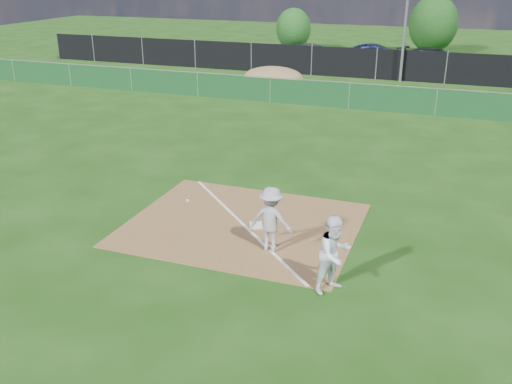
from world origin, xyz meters
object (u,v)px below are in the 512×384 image
car_left (313,52)px  car_right (435,59)px  tree_mid (433,24)px  first_base (256,225)px  play_at_first (271,219)px  tree_left (293,29)px  car_mid (377,57)px  runner (335,254)px  light_pole (406,11)px

car_left → car_right: (8.28, -0.28, 0.01)m
car_right → tree_mid: 7.53m
car_right → car_left: bearing=100.4°
first_base → play_at_first: 1.58m
first_base → tree_left: (-8.57, 32.07, 1.64)m
play_at_first → tree_left: size_ratio=0.81×
play_at_first → car_right: 27.78m
car_mid → tree_mid: size_ratio=1.07×
first_base → play_at_first: bearing=-54.5°
first_base → tree_left: tree_left is taller
play_at_first → tree_left: 34.50m
play_at_first → runner: size_ratio=1.55×
runner → tree_left: size_ratio=0.52×
first_base → play_at_first: size_ratio=0.13×
car_mid → runner: bearing=174.2°
light_pole → car_left: bearing=142.3°
car_left → play_at_first: bearing=-149.2°
tree_left → first_base: bearing=-75.0°
light_pole → first_base: light_pole is taller
car_mid → car_left: bearing=63.3°
light_pole → car_mid: 5.53m
runner → car_mid: (-3.52, 28.10, -0.09)m
first_base → tree_left: bearing=105.0°
car_right → tree_mid: size_ratio=1.09×
car_left → car_right: bearing=-73.9°
car_left → car_right: 8.29m
play_at_first → car_right: play_at_first is taller
car_mid → car_right: bearing=-89.6°
play_at_first → tree_mid: bearing=88.1°
play_at_first → runner: bearing=-34.5°
runner → tree_left: 36.23m
light_pole → car_left: (-6.67, 5.15, -3.32)m
runner → car_left: size_ratio=0.44×
car_mid → tree_mid: (2.83, 8.19, 1.46)m
play_at_first → runner: (1.82, -1.25, 0.03)m
play_at_first → car_right: bearing=86.0°
play_at_first → car_mid: play_at_first is taller
runner → car_left: 30.36m
light_pole → car_mid: (-2.02, 4.02, -3.23)m
car_left → car_mid: car_mid is taller
runner → tree_left: bearing=52.7°
first_base → car_right: 26.74m
play_at_first → tree_left: bearing=105.8°
first_base → car_mid: size_ratio=0.07×
play_at_first → car_mid: bearing=93.6°
play_at_first → car_left: size_ratio=0.67×
car_left → tree_mid: tree_mid is taller
first_base → car_right: bearing=84.1°
first_base → car_left: size_ratio=0.09×
first_base → car_left: 27.44m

